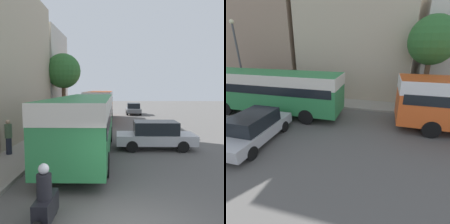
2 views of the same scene
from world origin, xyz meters
TOP-DOWN VIEW (x-y plane):
  - sidewalk at (-5.10, 0.00)m, footprint 2.20×120.00m
  - building_corner at (-9.12, 2.50)m, footprint 5.84×8.08m
  - building_midblock at (-9.17, 11.91)m, footprint 5.93×9.89m
  - bus_lead at (-1.84, 7.14)m, footprint 2.63×10.28m
  - car_far_curb at (1.99, 8.60)m, footprint 4.45×1.91m
  - pedestrian_near_curb at (-5.69, 6.73)m, footprint 0.35×0.35m
  - street_tree at (-5.21, 17.84)m, footprint 3.23×3.23m
  - lamp_post at (-4.35, 2.52)m, footprint 0.36×0.36m

SIDE VIEW (x-z plane):
  - sidewalk at x=-5.10m, z-range 0.00..0.15m
  - car_far_curb at x=1.99m, z-range 0.02..1.61m
  - pedestrian_near_curb at x=-5.69m, z-range 0.18..1.94m
  - bus_lead at x=-1.84m, z-range 0.46..3.49m
  - lamp_post at x=-4.35m, z-range 0.72..7.25m
  - street_tree at x=-5.21m, z-range 1.76..8.29m
  - building_midblock at x=-9.17m, z-range 0.00..10.28m
  - building_corner at x=-9.12m, z-range 0.00..13.45m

